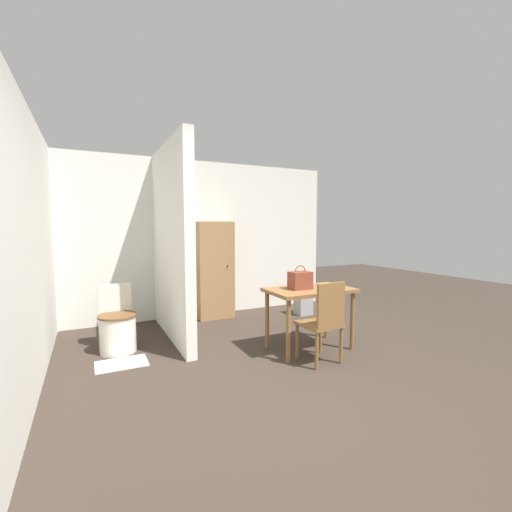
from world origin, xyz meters
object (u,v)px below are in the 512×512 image
toilet (117,325)px  space_heater (303,301)px  handbag (300,280)px  wooden_cabinet (214,270)px  dining_table (310,297)px  wooden_chair (323,320)px

toilet → space_heater: 2.93m
handbag → space_heater: bearing=54.4°
wooden_cabinet → handbag: bearing=-77.3°
dining_table → toilet: (-2.05, 0.95, -0.32)m
dining_table → handbag: 0.24m
dining_table → handbag: handbag is taller
wooden_cabinet → wooden_chair: bearing=-79.9°
dining_table → wooden_chair: (-0.13, -0.43, -0.16)m
toilet → wooden_cabinet: 1.83m
handbag → wooden_cabinet: 1.90m
dining_table → toilet: 2.29m
dining_table → wooden_cabinet: bearing=106.0°
dining_table → wooden_cabinet: (-0.54, 1.88, 0.14)m
toilet → space_heater: (2.90, 0.42, -0.09)m
dining_table → toilet: toilet is taller
handbag → dining_table: bearing=-12.5°
wooden_chair → toilet: bearing=140.4°
wooden_chair → space_heater: bearing=57.9°
dining_table → handbag: bearing=167.5°
toilet → space_heater: bearing=8.2°
handbag → wooden_chair: bearing=-90.8°
handbag → wooden_cabinet: (-0.42, 1.85, -0.07)m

